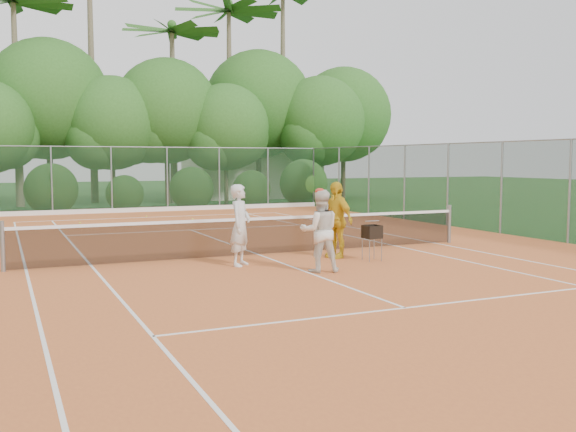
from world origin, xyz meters
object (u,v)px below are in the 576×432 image
object	(u,v)px
player_white	(240,225)
ball_hopper	(372,233)
player_center_grp	(320,231)
player_yellow	(336,220)

from	to	relation	value
player_white	ball_hopper	size ratio (longest dim) A/B	2.17
player_white	player_center_grp	bearing A→B (deg)	-96.52
player_yellow	ball_hopper	distance (m)	0.99
player_white	player_yellow	xyz separation A→B (m)	(2.56, 0.19, 0.01)
player_white	player_yellow	distance (m)	2.57
player_white	player_center_grp	distance (m)	1.93
player_center_grp	ball_hopper	xyz separation A→B (m)	(1.83, 0.85, -0.21)
player_center_grp	player_white	bearing A→B (deg)	131.75
player_center_grp	player_yellow	bearing A→B (deg)	51.94
player_white	ball_hopper	xyz separation A→B (m)	(3.12, -0.59, -0.25)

